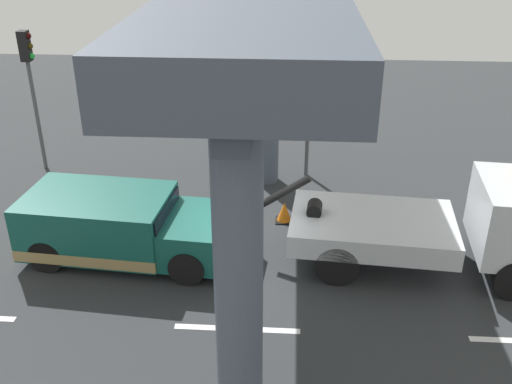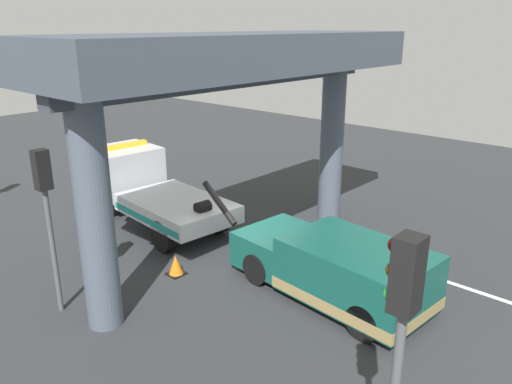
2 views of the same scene
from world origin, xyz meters
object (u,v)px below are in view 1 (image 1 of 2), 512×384
Objects in this scene: traffic_light_far at (310,87)px; traffic_cone_orange at (284,212)px; towed_van_green at (122,227)px; traffic_light_near at (30,71)px; tow_truck_white at (458,223)px.

traffic_cone_orange is (-0.65, -3.01, -2.64)m from traffic_light_far.
traffic_cone_orange is (3.92, 1.92, -0.52)m from towed_van_green.
traffic_light_near is 7.99× the size of traffic_cone_orange.
tow_truck_white is 7.97m from towed_van_green.
towed_van_green is 4.40m from traffic_cone_orange.
tow_truck_white is 13.21× the size of traffic_cone_orange.
traffic_light_far reaches higher than towed_van_green.
traffic_light_near reaches higher than traffic_light_far.
traffic_light_far is at bearing 124.06° from tow_truck_white.
traffic_cone_orange is (7.85, -3.01, -2.96)m from traffic_light_near.
tow_truck_white reaches higher than towed_van_green.
traffic_light_near is 8.51m from traffic_light_far.
towed_van_green is 9.67× the size of traffic_cone_orange.
traffic_light_far is at bearing -0.00° from traffic_light_near.
traffic_cone_orange is at bearing -21.01° from traffic_light_near.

